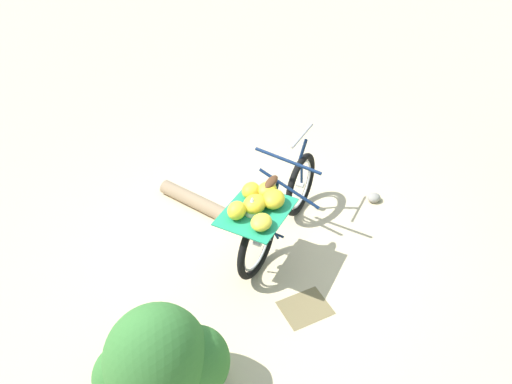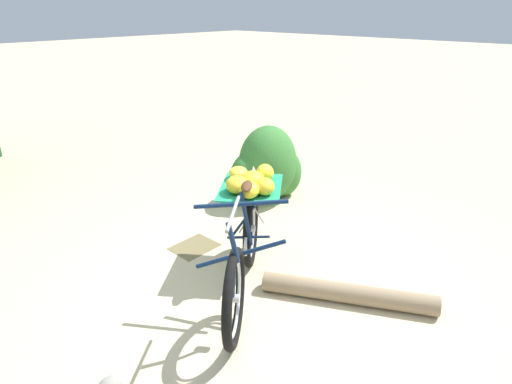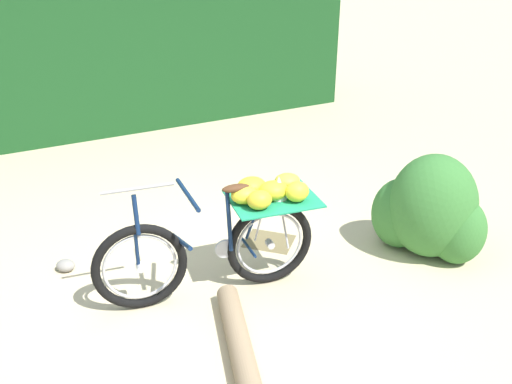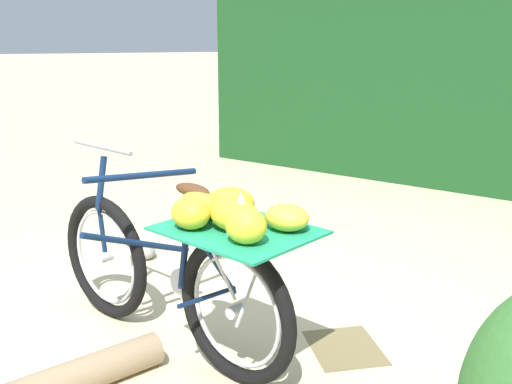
# 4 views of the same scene
# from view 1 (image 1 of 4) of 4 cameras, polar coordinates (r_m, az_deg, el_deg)

# --- Properties ---
(ground_plane) EXTENTS (60.00, 60.00, 0.00)m
(ground_plane) POSITION_cam_1_polar(r_m,az_deg,el_deg) (4.99, 2.53, -6.86)
(ground_plane) COLOR beige
(bicycle) EXTENTS (1.61, 1.30, 1.03)m
(bicycle) POSITION_cam_1_polar(r_m,az_deg,el_deg) (4.64, 2.15, -2.02)
(bicycle) COLOR black
(bicycle) RESTS_ON ground_plane
(fallen_log) EXTENTS (0.82, 1.34, 0.17)m
(fallen_log) POSITION_cam_1_polar(r_m,az_deg,el_deg) (5.37, -5.56, -2.00)
(fallen_log) COLOR #937A5B
(fallen_log) RESTS_ON ground_plane
(shrub_cluster) EXTENTS (1.00, 0.69, 0.95)m
(shrub_cluster) POSITION_cam_1_polar(r_m,az_deg,el_deg) (3.71, -11.50, -19.63)
(shrub_cluster) COLOR #387533
(shrub_cluster) RESTS_ON ground_plane
(path_stone) EXTENTS (0.16, 0.13, 0.10)m
(path_stone) POSITION_cam_1_polar(r_m,az_deg,el_deg) (5.72, 14.10, -0.68)
(path_stone) COLOR gray
(path_stone) RESTS_ON ground_plane
(leaf_litter_patch) EXTENTS (0.44, 0.36, 0.01)m
(leaf_litter_patch) POSITION_cam_1_polar(r_m,az_deg,el_deg) (4.49, 5.98, -13.78)
(leaf_litter_patch) COLOR olive
(leaf_litter_patch) RESTS_ON ground_plane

